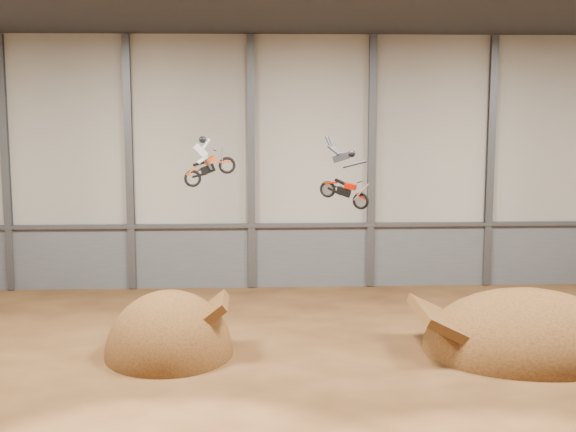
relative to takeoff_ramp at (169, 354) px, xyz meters
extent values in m
plane|color=#432612|center=(6.80, -3.19, 0.00)|extent=(40.00, 40.00, 0.00)
cube|color=#A7A194|center=(6.80, 11.81, 7.00)|extent=(40.00, 0.10, 14.00)
plane|color=black|center=(6.80, -3.19, 14.00)|extent=(40.00, 40.00, 0.00)
cube|color=#57585F|center=(6.80, 11.71, 1.75)|extent=(39.80, 0.18, 3.50)
cube|color=#47494F|center=(6.80, 11.56, 3.55)|extent=(39.80, 0.35, 0.20)
cube|color=#47494F|center=(-9.87, 11.61, 7.00)|extent=(0.40, 0.36, 13.90)
cube|color=#47494F|center=(-3.20, 11.61, 7.00)|extent=(0.40, 0.36, 13.90)
cube|color=#47494F|center=(3.46, 11.61, 7.00)|extent=(0.40, 0.36, 13.90)
cube|color=#47494F|center=(10.13, 11.61, 7.00)|extent=(0.40, 0.36, 13.90)
cube|color=#47494F|center=(16.80, 11.61, 7.00)|extent=(0.40, 0.36, 13.90)
ellipsoid|color=#432610|center=(0.00, 0.00, 0.00)|extent=(5.32, 6.14, 5.32)
ellipsoid|color=#432610|center=(15.13, -0.14, 0.00)|extent=(8.88, 7.86, 5.13)
camera|label=1|loc=(3.51, -32.46, 10.67)|focal=50.00mm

